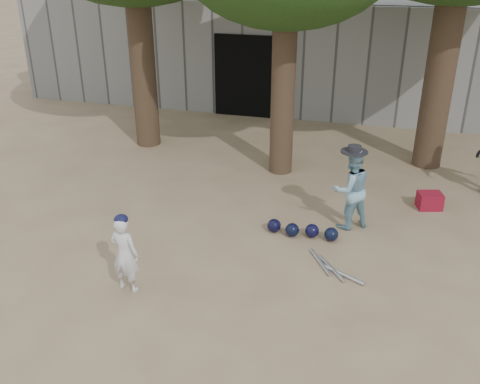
% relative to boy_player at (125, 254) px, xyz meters
% --- Properties ---
extents(ground, '(70.00, 70.00, 0.00)m').
position_rel_boy_player_xyz_m(ground, '(0.60, 0.57, -0.57)').
color(ground, '#937C5E').
rests_on(ground, ground).
extents(boy_player, '(0.45, 0.32, 1.14)m').
position_rel_boy_player_xyz_m(boy_player, '(0.00, 0.00, 0.00)').
color(boy_player, silver).
rests_on(boy_player, ground).
extents(spectator_blue, '(0.86, 0.82, 1.40)m').
position_rel_boy_player_xyz_m(spectator_blue, '(2.80, 2.68, 0.13)').
color(spectator_blue, '#7EAFC3').
rests_on(spectator_blue, ground).
extents(red_bag, '(0.49, 0.42, 0.30)m').
position_rel_boy_player_xyz_m(red_bag, '(4.18, 3.77, -0.42)').
color(red_bag, maroon).
rests_on(red_bag, ground).
extents(back_building, '(16.00, 5.24, 3.00)m').
position_rel_boy_player_xyz_m(back_building, '(0.60, 10.90, 0.93)').
color(back_building, gray).
rests_on(back_building, ground).
extents(helmet_row, '(1.19, 0.30, 0.23)m').
position_rel_boy_player_xyz_m(helmet_row, '(2.11, 2.12, -0.46)').
color(helmet_row, black).
rests_on(helmet_row, ground).
extents(bat_pile, '(0.90, 0.76, 0.06)m').
position_rel_boy_player_xyz_m(bat_pile, '(2.70, 1.25, -0.54)').
color(bat_pile, '#B8B8BF').
rests_on(bat_pile, ground).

